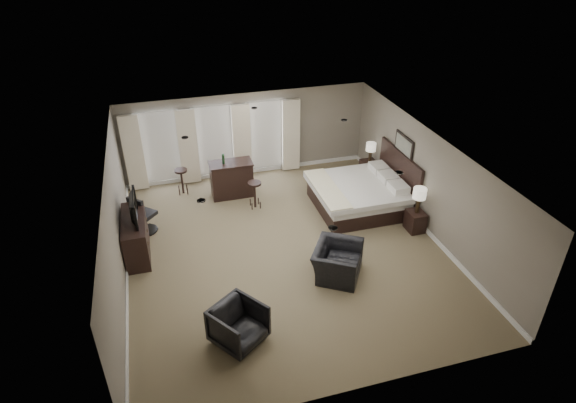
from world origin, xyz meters
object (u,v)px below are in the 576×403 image
object	(u,v)px
bar_counter	(232,179)
lamp_far	(370,153)
armchair_near	(337,257)
lamp_near	(419,200)
nightstand_far	(369,171)
desk_chair	(144,213)
nightstand_near	(415,221)
armchair_far	(238,323)
bar_stool_right	(255,195)
dresser	(136,236)
tv	(132,217)
bed	(362,183)
bar_stool_left	(182,181)

from	to	relation	value
bar_counter	lamp_far	bearing A→B (deg)	-2.61
armchair_near	lamp_near	bearing A→B (deg)	-33.90
nightstand_far	desk_chair	distance (m)	6.78
nightstand_near	nightstand_far	distance (m)	2.90
nightstand_near	armchair_far	distance (m)	5.68
bar_counter	desk_chair	size ratio (longest dim) A/B	1.12
armchair_near	bar_stool_right	world-z (taller)	armchair_near
nightstand_near	armchair_far	xyz separation A→B (m)	(-5.11, -2.48, 0.18)
armchair_far	bar_counter	size ratio (longest dim) A/B	0.75
nightstand_near	nightstand_far	bearing A→B (deg)	90.00
lamp_near	bar_stool_right	distance (m)	4.38
lamp_far	bar_counter	world-z (taller)	lamp_far
nightstand_far	dresser	world-z (taller)	dresser
lamp_near	bar_counter	bearing A→B (deg)	143.76
lamp_near	armchair_near	world-z (taller)	lamp_near
lamp_near	desk_chair	world-z (taller)	lamp_near
nightstand_near	armchair_far	size ratio (longest dim) A/B	0.60
tv	bar_counter	distance (m)	3.48
lamp_near	bed	bearing A→B (deg)	121.54
bed	bar_counter	xyz separation A→B (m)	(-3.33, 1.64, -0.23)
nightstand_far	bar_counter	bearing A→B (deg)	177.39
lamp_near	nightstand_far	bearing A→B (deg)	90.00
tv	armchair_near	world-z (taller)	tv
lamp_far	desk_chair	world-z (taller)	lamp_far
lamp_near	armchair_far	world-z (taller)	lamp_near
nightstand_far	lamp_far	distance (m)	0.61
nightstand_far	bar_stool_right	xyz separation A→B (m)	(-3.73, -0.64, 0.09)
nightstand_near	tv	size ratio (longest dim) A/B	0.51
bed	nightstand_near	xyz separation A→B (m)	(0.89, -1.45, -0.49)
lamp_near	bar_counter	xyz separation A→B (m)	(-4.22, 3.09, -0.36)
nightstand_near	dresser	world-z (taller)	dresser
nightstand_near	armchair_far	world-z (taller)	armchair_far
armchair_far	bar_stool_right	bearing A→B (deg)	38.16
bed	bar_stool_left	size ratio (longest dim) A/B	3.11
nightstand_far	lamp_near	xyz separation A→B (m)	(0.00, -2.90, 0.59)
bed	nightstand_near	distance (m)	1.77
lamp_near	armchair_far	size ratio (longest dim) A/B	0.76
bar_counter	desk_chair	xyz separation A→B (m)	(-2.48, -1.23, 0.01)
armchair_far	desk_chair	bearing A→B (deg)	74.56
dresser	bar_stool_left	bearing A→B (deg)	63.41
bed	lamp_near	xyz separation A→B (m)	(0.89, -1.45, 0.12)
lamp_near	armchair_far	xyz separation A→B (m)	(-5.11, -2.48, -0.43)
bed	nightstand_far	size ratio (longest dim) A/B	4.02
nightstand_near	desk_chair	xyz separation A→B (m)	(-6.70, 1.86, 0.27)
desk_chair	lamp_near	bearing A→B (deg)	-152.39
armchair_near	bar_stool_left	xyz separation A→B (m)	(-3.00, 4.75, -0.12)
nightstand_near	bar_counter	bearing A→B (deg)	143.76
nightstand_far	nightstand_near	bearing A→B (deg)	-90.00
tv	bar_stool_left	xyz separation A→B (m)	(1.33, 2.65, -0.65)
bar_counter	tv	bearing A→B (deg)	-141.77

